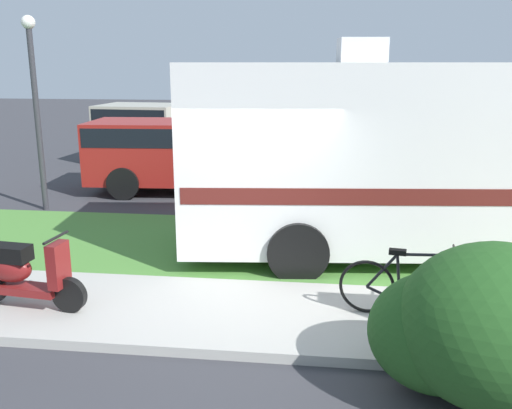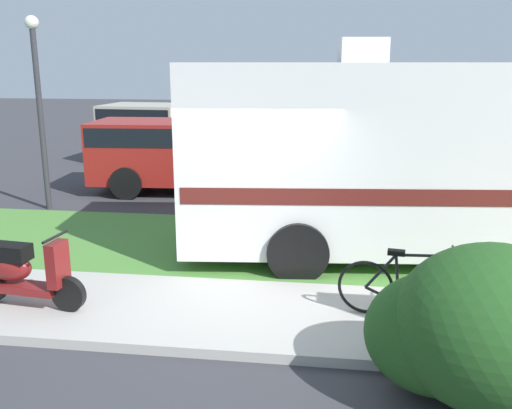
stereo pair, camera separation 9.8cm
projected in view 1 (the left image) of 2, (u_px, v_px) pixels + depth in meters
ground_plane at (250, 283)px, 8.09m from camera, size 80.00×80.00×0.00m
sidewalk at (238, 315)px, 6.92m from camera, size 24.00×2.00×0.12m
grass_strip at (262, 247)px, 9.52m from camera, size 24.00×3.40×0.08m
motorhome_rv at (438, 153)px, 8.78m from camera, size 7.99×3.11×3.61m
scooter at (23, 272)px, 6.90m from camera, size 1.56×0.51×0.97m
bicycle at (412, 288)px, 6.61m from camera, size 1.71×0.52×0.89m
pickup_truck_near at (175, 154)px, 13.62m from camera, size 5.28×2.28×1.73m
pickup_truck_far at (166, 133)px, 17.43m from camera, size 5.56×2.42×1.84m
bush_by_porch at (492, 334)px, 5.03m from camera, size 2.16×1.62×1.53m
street_lamp_post at (35, 95)px, 11.52m from camera, size 0.28×0.28×4.03m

